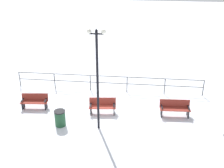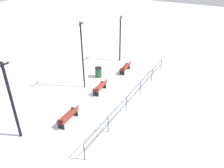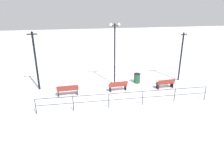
{
  "view_description": "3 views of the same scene",
  "coord_description": "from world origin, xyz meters",
  "px_view_note": "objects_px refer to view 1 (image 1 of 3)",
  "views": [
    {
      "loc": [
        13.63,
        2.05,
        8.44
      ],
      "look_at": [
        -1.74,
        0.35,
        1.04
      ],
      "focal_mm": 45.06,
      "sensor_mm": 36.0,
      "label": 1
    },
    {
      "loc": [
        -8.06,
        12.5,
        9.22
      ],
      "look_at": [
        -0.74,
        -0.55,
        0.64
      ],
      "focal_mm": 36.19,
      "sensor_mm": 36.0,
      "label": 2
    },
    {
      "loc": [
        -15.73,
        3.27,
        7.03
      ],
      "look_at": [
        -1.14,
        0.69,
        1.09
      ],
      "focal_mm": 33.95,
      "sensor_mm": 36.0,
      "label": 3
    }
  ],
  "objects_px": {
    "bench_second": "(102,106)",
    "bench_third": "(175,108)",
    "trash_bin": "(60,118)",
    "lamppost_middle": "(97,68)",
    "bench_nearest": "(35,101)"
  },
  "relations": [
    {
      "from": "bench_second",
      "to": "trash_bin",
      "type": "distance_m",
      "value": 2.53
    },
    {
      "from": "bench_third",
      "to": "lamppost_middle",
      "type": "distance_m",
      "value": 5.26
    },
    {
      "from": "bench_nearest",
      "to": "bench_second",
      "type": "distance_m",
      "value": 4.05
    },
    {
      "from": "trash_bin",
      "to": "bench_third",
      "type": "bearing_deg",
      "value": 105.32
    },
    {
      "from": "bench_nearest",
      "to": "bench_second",
      "type": "xyz_separation_m",
      "value": [
        0.14,
        4.04,
        0.02
      ]
    },
    {
      "from": "bench_second",
      "to": "bench_third",
      "type": "bearing_deg",
      "value": 86.97
    },
    {
      "from": "lamppost_middle",
      "to": "trash_bin",
      "type": "distance_m",
      "value": 3.58
    },
    {
      "from": "bench_third",
      "to": "trash_bin",
      "type": "bearing_deg",
      "value": -77.65
    },
    {
      "from": "bench_second",
      "to": "bench_nearest",
      "type": "bearing_deg",
      "value": -97.56
    },
    {
      "from": "bench_third",
      "to": "lamppost_middle",
      "type": "relative_size",
      "value": 0.32
    },
    {
      "from": "lamppost_middle",
      "to": "trash_bin",
      "type": "height_order",
      "value": "lamppost_middle"
    },
    {
      "from": "bench_second",
      "to": "bench_third",
      "type": "relative_size",
      "value": 0.92
    },
    {
      "from": "lamppost_middle",
      "to": "trash_bin",
      "type": "relative_size",
      "value": 6.02
    },
    {
      "from": "bench_nearest",
      "to": "lamppost_middle",
      "type": "distance_m",
      "value": 5.27
    },
    {
      "from": "bench_third",
      "to": "trash_bin",
      "type": "relative_size",
      "value": 1.93
    }
  ]
}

